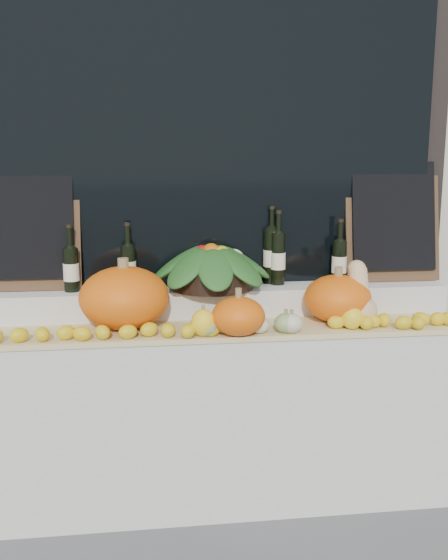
{
  "coord_description": "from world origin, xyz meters",
  "views": [
    {
      "loc": [
        -0.36,
        -1.35,
        1.69
      ],
      "look_at": [
        0.0,
        1.45,
        1.12
      ],
      "focal_mm": 40.0,
      "sensor_mm": 36.0,
      "label": 1
    }
  ],
  "objects_px": {
    "butternut_squash": "(360,298)",
    "pumpkin_right": "(338,298)",
    "pumpkin_left": "(124,298)",
    "produce_bowl": "(211,266)",
    "wine_bottle_tall": "(271,255)"
  },
  "relations": [
    {
      "from": "pumpkin_left",
      "to": "wine_bottle_tall",
      "type": "xyz_separation_m",
      "value": [
        0.74,
        0.28,
        0.14
      ]
    },
    {
      "from": "butternut_squash",
      "to": "wine_bottle_tall",
      "type": "relative_size",
      "value": 0.74
    },
    {
      "from": "pumpkin_left",
      "to": "wine_bottle_tall",
      "type": "distance_m",
      "value": 0.8
    },
    {
      "from": "butternut_squash",
      "to": "pumpkin_right",
      "type": "bearing_deg",
      "value": 155.99
    },
    {
      "from": "pumpkin_left",
      "to": "pumpkin_right",
      "type": "bearing_deg",
      "value": -0.65
    },
    {
      "from": "butternut_squash",
      "to": "produce_bowl",
      "type": "bearing_deg",
      "value": 159.11
    },
    {
      "from": "pumpkin_left",
      "to": "butternut_squash",
      "type": "distance_m",
      "value": 1.1
    },
    {
      "from": "pumpkin_right",
      "to": "butternut_squash",
      "type": "distance_m",
      "value": 0.11
    },
    {
      "from": "pumpkin_left",
      "to": "produce_bowl",
      "type": "distance_m",
      "value": 0.48
    },
    {
      "from": "produce_bowl",
      "to": "wine_bottle_tall",
      "type": "bearing_deg",
      "value": 13.51
    },
    {
      "from": "pumpkin_left",
      "to": "produce_bowl",
      "type": "bearing_deg",
      "value": 25.77
    },
    {
      "from": "produce_bowl",
      "to": "pumpkin_left",
      "type": "bearing_deg",
      "value": -154.23
    },
    {
      "from": "pumpkin_left",
      "to": "pumpkin_right",
      "type": "xyz_separation_m",
      "value": [
        1.0,
        -0.01,
        -0.03
      ]
    },
    {
      "from": "pumpkin_right",
      "to": "produce_bowl",
      "type": "distance_m",
      "value": 0.63
    },
    {
      "from": "produce_bowl",
      "to": "wine_bottle_tall",
      "type": "relative_size",
      "value": 1.6
    }
  ]
}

